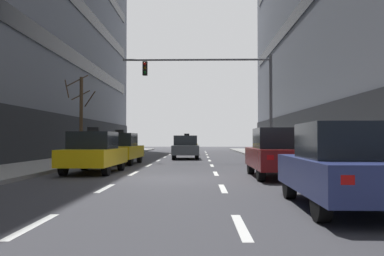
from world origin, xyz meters
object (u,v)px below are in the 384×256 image
(traffic_signal_0, at_px, (225,85))
(pedestrian_1, at_px, (331,144))
(street_tree_0, at_px, (81,114))
(taxi_driving_1, at_px, (120,149))
(car_parked_1, at_px, (279,153))
(car_parked_0, at_px, (345,167))
(pedestrian_0, at_px, (308,145))
(taxi_driving_0, at_px, (187,145))
(car_driving_2, at_px, (185,147))
(taxi_driving_3, at_px, (94,153))

(traffic_signal_0, relative_size, pedestrian_1, 5.25)
(traffic_signal_0, distance_m, street_tree_0, 9.10)
(taxi_driving_1, bearing_deg, traffic_signal_0, 22.15)
(taxi_driving_1, bearing_deg, car_parked_1, -47.60)
(taxi_driving_1, xyz_separation_m, car_parked_0, (7.15, -14.53, -0.01))
(car_parked_1, height_order, pedestrian_0, pedestrian_0)
(taxi_driving_0, bearing_deg, car_parked_0, -82.25)
(taxi_driving_1, bearing_deg, car_driving_2, 60.69)
(car_driving_2, bearing_deg, pedestrian_0, -64.06)
(street_tree_0, bearing_deg, pedestrian_1, -22.05)
(taxi_driving_1, height_order, car_parked_0, taxi_driving_1)
(taxi_driving_1, relative_size, taxi_driving_3, 1.02)
(street_tree_0, bearing_deg, taxi_driving_3, -70.92)
(pedestrian_1, bearing_deg, car_parked_0, -106.19)
(taxi_driving_1, xyz_separation_m, car_parked_1, (7.15, -7.83, 0.03))
(taxi_driving_1, bearing_deg, car_parked_0, -63.81)
(taxi_driving_0, distance_m, taxi_driving_3, 20.80)
(taxi_driving_0, height_order, taxi_driving_3, taxi_driving_0)
(car_parked_0, bearing_deg, taxi_driving_3, 129.59)
(car_parked_0, relative_size, pedestrian_1, 2.62)
(taxi_driving_3, xyz_separation_m, pedestrian_1, (10.56, 3.56, 0.32))
(taxi_driving_1, bearing_deg, pedestrian_0, -30.72)
(pedestrian_1, bearing_deg, car_parked_1, -123.12)
(car_parked_1, bearing_deg, street_tree_0, 133.02)
(pedestrian_1, bearing_deg, taxi_driving_1, 167.06)
(traffic_signal_0, bearing_deg, taxi_driving_3, -124.42)
(street_tree_0, xyz_separation_m, pedestrian_1, (13.71, -5.55, -1.75))
(taxi_driving_1, distance_m, traffic_signal_0, 7.36)
(taxi_driving_3, height_order, car_parked_1, taxi_driving_3)
(traffic_signal_0, relative_size, street_tree_0, 1.67)
(car_driving_2, xyz_separation_m, street_tree_0, (-6.41, -2.88, 2.10))
(taxi_driving_3, height_order, traffic_signal_0, traffic_signal_0)
(car_driving_2, relative_size, street_tree_0, 0.80)
(taxi_driving_0, bearing_deg, street_tree_0, -118.59)
(street_tree_0, height_order, pedestrian_1, street_tree_0)
(taxi_driving_1, height_order, taxi_driving_3, taxi_driving_1)
(taxi_driving_3, xyz_separation_m, street_tree_0, (-3.15, 9.11, 2.08))
(car_parked_1, relative_size, pedestrian_0, 2.76)
(pedestrian_0, relative_size, pedestrian_1, 0.99)
(car_parked_1, relative_size, traffic_signal_0, 0.52)
(car_driving_2, xyz_separation_m, car_parked_1, (3.79, -13.80, 0.07))
(taxi_driving_3, relative_size, car_parked_1, 0.95)
(car_parked_0, distance_m, pedestrian_1, 12.59)
(pedestrian_1, bearing_deg, car_driving_2, 130.89)
(car_driving_2, relative_size, pedestrian_1, 2.51)
(traffic_signal_0, distance_m, pedestrian_1, 7.65)
(taxi_driving_1, bearing_deg, taxi_driving_0, 77.64)
(street_tree_0, bearing_deg, taxi_driving_0, 61.41)
(taxi_driving_1, xyz_separation_m, car_driving_2, (3.36, 5.98, -0.04))
(pedestrian_0, bearing_deg, taxi_driving_3, -174.94)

